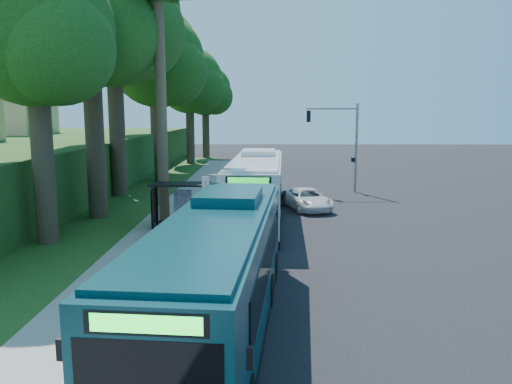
{
  "coord_description": "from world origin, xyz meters",
  "views": [
    {
      "loc": [
        -2.54,
        -29.43,
        6.33
      ],
      "look_at": [
        -2.98,
        1.0,
        1.44
      ],
      "focal_mm": 35.0,
      "sensor_mm": 36.0,
      "label": 1
    }
  ],
  "objects_px": {
    "bus_shelter": "(176,196)",
    "pickup": "(307,199)",
    "white_bus": "(257,188)",
    "teal_bus": "(219,270)"
  },
  "relations": [
    {
      "from": "bus_shelter",
      "to": "white_bus",
      "type": "bearing_deg",
      "value": 27.56
    },
    {
      "from": "bus_shelter",
      "to": "pickup",
      "type": "bearing_deg",
      "value": 37.03
    },
    {
      "from": "white_bus",
      "to": "pickup",
      "type": "xyz_separation_m",
      "value": [
        3.28,
        3.48,
        -1.28
      ]
    },
    {
      "from": "white_bus",
      "to": "pickup",
      "type": "height_order",
      "value": "white_bus"
    },
    {
      "from": "bus_shelter",
      "to": "white_bus",
      "type": "distance_m",
      "value": 4.89
    },
    {
      "from": "bus_shelter",
      "to": "white_bus",
      "type": "relative_size",
      "value": 0.24
    },
    {
      "from": "teal_bus",
      "to": "bus_shelter",
      "type": "bearing_deg",
      "value": 109.64
    },
    {
      "from": "white_bus",
      "to": "teal_bus",
      "type": "xyz_separation_m",
      "value": [
        -0.86,
        -15.2,
        -0.08
      ]
    },
    {
      "from": "teal_bus",
      "to": "pickup",
      "type": "bearing_deg",
      "value": 82.14
    },
    {
      "from": "pickup",
      "to": "white_bus",
      "type": "bearing_deg",
      "value": -148.87
    }
  ]
}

